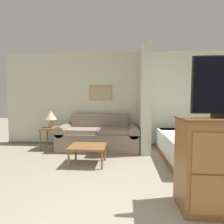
% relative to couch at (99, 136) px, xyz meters
% --- Properties ---
extents(wall_back, '(6.79, 0.16, 2.60)m').
position_rel_couch_xyz_m(wall_back, '(0.62, 0.48, 0.96)').
color(wall_back, beige).
rests_on(wall_back, ground_plane).
extents(wall_partition_pillar, '(0.24, 0.88, 2.60)m').
position_rel_couch_xyz_m(wall_partition_pillar, '(1.17, -0.02, 0.96)').
color(wall_partition_pillar, beige).
rests_on(wall_partition_pillar, ground_plane).
extents(couch, '(2.08, 0.84, 0.90)m').
position_rel_couch_xyz_m(couch, '(0.00, 0.00, 0.00)').
color(couch, gray).
rests_on(couch, ground_plane).
extents(coffee_table, '(0.71, 0.56, 0.38)m').
position_rel_couch_xyz_m(coffee_table, '(-0.06, -1.08, 0.00)').
color(coffee_table, brown).
rests_on(coffee_table, ground_plane).
extents(side_table, '(0.47, 0.47, 0.57)m').
position_rel_couch_xyz_m(side_table, '(-1.25, -0.07, 0.15)').
color(side_table, brown).
rests_on(side_table, ground_plane).
extents(table_lamp, '(0.31, 0.31, 0.43)m').
position_rel_couch_xyz_m(table_lamp, '(-1.25, -0.07, 0.53)').
color(table_lamp, tan).
rests_on(table_lamp, side_table).
extents(tv_dresser, '(1.00, 0.49, 1.10)m').
position_rel_couch_xyz_m(tv_dresser, '(1.82, -2.39, 0.21)').
color(tv_dresser, brown).
rests_on(tv_dresser, ground_plane).
extents(bed, '(1.63, 2.08, 0.53)m').
position_rel_couch_xyz_m(bed, '(2.33, -0.65, -0.06)').
color(bed, brown).
rests_on(bed, ground_plane).
extents(backpack, '(0.31, 0.25, 0.36)m').
position_rel_couch_xyz_m(backpack, '(2.24, -1.02, 0.39)').
color(backpack, '#471E19').
rests_on(backpack, bed).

